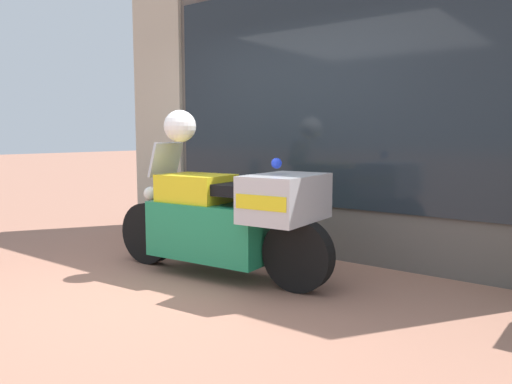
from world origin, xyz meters
TOP-DOWN VIEW (x-y plane):
  - ground_plane at (0.00, 0.00)m, footprint 60.00×60.00m
  - shop_building at (-0.38, 2.00)m, footprint 5.17×0.55m
  - window_display at (0.36, 2.03)m, footprint 3.86×0.30m
  - paramedic_motorcycle at (0.02, 0.64)m, footprint 2.31×0.80m
  - white_helmet at (-0.53, 0.59)m, footprint 0.30×0.30m

SIDE VIEW (x-z plane):
  - ground_plane at x=0.00m, z-range 0.00..0.00m
  - window_display at x=0.36m, z-range -0.46..1.34m
  - paramedic_motorcycle at x=0.02m, z-range -0.05..1.16m
  - white_helmet at x=-0.53m, z-range 1.21..1.51m
  - shop_building at x=-0.38m, z-range 0.01..3.30m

